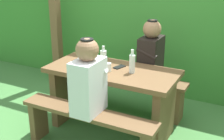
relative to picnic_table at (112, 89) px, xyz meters
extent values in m
plane|color=#40783C|center=(0.00, 0.00, -0.50)|extent=(12.00, 12.00, 0.00)
cube|color=#388231|center=(0.00, 1.61, 0.33)|extent=(6.40, 0.90, 1.65)
cube|color=brown|center=(-1.40, 0.89, 0.56)|extent=(0.12, 0.12, 2.10)
cube|color=brown|center=(0.00, 0.00, 0.21)|extent=(1.40, 0.64, 0.05)
cube|color=brown|center=(-0.60, 0.00, -0.16)|extent=(0.08, 0.54, 0.68)
cube|color=brown|center=(0.60, 0.00, -0.16)|extent=(0.08, 0.54, 0.68)
cube|color=brown|center=(0.00, -0.51, -0.05)|extent=(1.40, 0.24, 0.04)
cube|color=brown|center=(-0.62, -0.51, -0.28)|extent=(0.07, 0.22, 0.43)
cube|color=brown|center=(0.00, 0.51, -0.05)|extent=(1.40, 0.24, 0.04)
cube|color=brown|center=(-0.62, 0.51, -0.28)|extent=(0.07, 0.22, 0.43)
cube|color=brown|center=(0.62, 0.51, -0.28)|extent=(0.07, 0.22, 0.43)
cube|color=silver|center=(0.02, -0.51, 0.23)|extent=(0.22, 0.34, 0.52)
sphere|color=#936B4C|center=(0.02, -0.51, 0.59)|extent=(0.21, 0.21, 0.21)
cylinder|color=black|center=(0.02, -0.51, 0.67)|extent=(0.12, 0.12, 0.02)
cylinder|color=silver|center=(0.02, -0.37, 0.34)|extent=(0.25, 0.07, 0.15)
cube|color=black|center=(0.25, 0.51, 0.23)|extent=(0.22, 0.34, 0.52)
sphere|color=#936B4C|center=(0.25, 0.51, 0.59)|extent=(0.21, 0.21, 0.21)
cylinder|color=black|center=(0.25, 0.51, 0.67)|extent=(0.12, 0.12, 0.02)
cylinder|color=black|center=(0.25, 0.37, 0.34)|extent=(0.25, 0.07, 0.15)
cylinder|color=silver|center=(-0.01, -0.07, 0.28)|extent=(0.06, 0.06, 0.09)
cylinder|color=silver|center=(-0.10, 0.00, 0.33)|extent=(0.07, 0.07, 0.19)
cylinder|color=silver|center=(-0.10, 0.00, 0.45)|extent=(0.03, 0.03, 0.05)
cylinder|color=silver|center=(0.23, 0.00, 0.33)|extent=(0.06, 0.06, 0.19)
cylinder|color=silver|center=(0.23, 0.00, 0.45)|extent=(0.03, 0.03, 0.06)
cube|color=black|center=(0.05, 0.08, 0.24)|extent=(0.11, 0.15, 0.01)
camera|label=1|loc=(1.39, -2.70, 1.37)|focal=48.92mm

